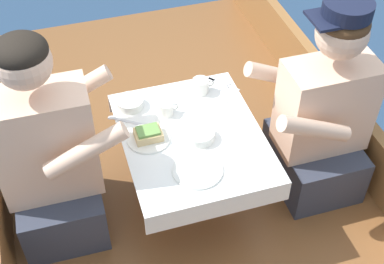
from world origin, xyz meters
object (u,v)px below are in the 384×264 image
object	(u,v)px
person_starboard	(321,118)
coffee_cup_starboard	(166,109)
sandwich	(148,134)
coffee_cup_port	(201,86)
person_port	(51,159)

from	to	relation	value
person_starboard	coffee_cup_starboard	world-z (taller)	person_starboard
sandwich	coffee_cup_starboard	bearing A→B (deg)	49.17
person_starboard	coffee_cup_port	size ratio (longest dim) A/B	9.62
sandwich	coffee_cup_port	world-z (taller)	coffee_cup_port
coffee_cup_port	person_starboard	bearing A→B (deg)	-33.36
person_port	coffee_cup_port	distance (m)	0.76
person_port	person_starboard	world-z (taller)	person_port
person_port	coffee_cup_port	size ratio (longest dim) A/B	9.80
person_starboard	sandwich	size ratio (longest dim) A/B	8.69
person_starboard	coffee_cup_port	world-z (taller)	person_starboard
person_port	sandwich	bearing A→B (deg)	-2.36
person_port	person_starboard	xyz separation A→B (m)	(1.20, -0.10, -0.01)
coffee_cup_starboard	sandwich	bearing A→B (deg)	-130.83
person_starboard	coffee_cup_starboard	xyz separation A→B (m)	(-0.67, 0.21, 0.05)
person_starboard	coffee_cup_port	xyz separation A→B (m)	(-0.47, 0.31, 0.06)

